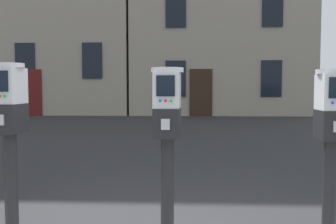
{
  "coord_description": "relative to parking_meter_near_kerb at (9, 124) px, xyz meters",
  "views": [
    {
      "loc": [
        -0.15,
        -2.77,
        1.32
      ],
      "look_at": [
        -0.27,
        -0.11,
        1.14
      ],
      "focal_mm": 41.13,
      "sensor_mm": 36.0,
      "label": 1
    }
  ],
  "objects": [
    {
      "name": "parking_meter_near_kerb",
      "position": [
        0.0,
        0.0,
        0.0
      ],
      "size": [
        0.23,
        0.26,
        1.34
      ],
      "rotation": [
        0.0,
        0.0,
        -1.62
      ],
      "color": "black",
      "rests_on": "sidewalk_slab"
    },
    {
      "name": "parking_meter_twin_adjacent",
      "position": [
        1.08,
        -0.0,
        -0.02
      ],
      "size": [
        0.23,
        0.26,
        1.31
      ],
      "rotation": [
        0.0,
        0.0,
        -1.62
      ],
      "color": "black",
      "rests_on": "sidewalk_slab"
    },
    {
      "name": "parking_meter_end_of_row",
      "position": [
        2.16,
        -0.0,
        -0.03
      ],
      "size": [
        0.23,
        0.26,
        1.29
      ],
      "rotation": [
        0.0,
        0.0,
        -1.62
      ],
      "color": "black",
      "rests_on": "sidewalk_slab"
    }
  ]
}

